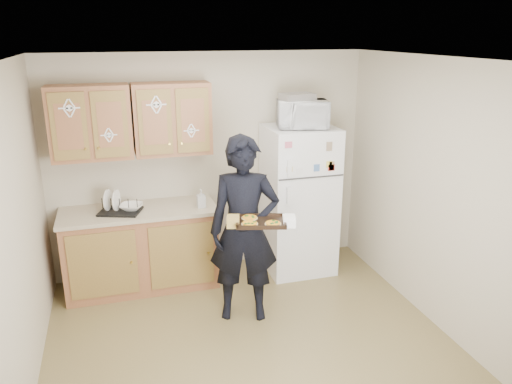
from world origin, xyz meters
TOP-DOWN VIEW (x-y plane):
  - floor at (0.00, 0.00)m, footprint 3.60×3.60m
  - ceiling at (0.00, 0.00)m, footprint 3.60×3.60m
  - wall_back at (0.00, 1.80)m, footprint 3.60×0.04m
  - wall_front at (0.00, -1.80)m, footprint 3.60×0.04m
  - wall_left at (-1.80, 0.00)m, footprint 0.04×3.60m
  - wall_right at (1.80, 0.00)m, footprint 0.04×3.60m
  - refrigerator at (0.95, 1.43)m, footprint 0.75×0.70m
  - base_cabinet at (-0.85, 1.48)m, footprint 1.60×0.60m
  - countertop at (-0.85, 1.48)m, footprint 1.64×0.64m
  - upper_cab_left at (-1.25, 1.61)m, footprint 0.80×0.33m
  - upper_cab_right at (-0.43, 1.61)m, footprint 0.80×0.33m
  - cereal_box at (1.47, 1.67)m, footprint 0.20×0.07m
  - person at (0.08, 0.59)m, footprint 0.75×0.59m
  - baking_tray at (0.16, 0.30)m, footprint 0.51×0.42m
  - pizza_front_left at (0.04, 0.26)m, footprint 0.15×0.15m
  - pizza_front_right at (0.23, 0.20)m, footprint 0.15×0.15m
  - pizza_back_left at (0.08, 0.40)m, footprint 0.15×0.15m
  - microwave at (0.95, 1.38)m, footprint 0.60×0.46m
  - foil_pan at (0.89, 1.41)m, footprint 0.37×0.28m
  - dish_rack at (-1.04, 1.44)m, footprint 0.49×0.43m
  - bowl at (-0.92, 1.44)m, footprint 0.29×0.29m
  - soap_bottle at (-0.19, 1.37)m, footprint 0.09×0.09m

SIDE VIEW (x-z plane):
  - floor at x=0.00m, z-range 0.00..0.00m
  - cereal_box at x=1.47m, z-range 0.00..0.32m
  - base_cabinet at x=-0.85m, z-range 0.00..0.86m
  - refrigerator at x=0.95m, z-range 0.00..1.70m
  - countertop at x=-0.85m, z-range 0.86..0.90m
  - person at x=0.08m, z-range 0.00..1.82m
  - bowl at x=-0.92m, z-range 0.92..0.98m
  - dish_rack at x=-1.04m, z-range 0.90..1.06m
  - soap_bottle at x=-0.19m, z-range 0.90..1.10m
  - baking_tray at x=0.16m, z-range 1.07..1.11m
  - pizza_front_left at x=0.04m, z-range 1.10..1.11m
  - pizza_front_right at x=0.23m, z-range 1.10..1.11m
  - pizza_back_left at x=0.08m, z-range 1.10..1.11m
  - wall_back at x=0.00m, z-range 0.00..2.50m
  - wall_front at x=0.00m, z-range 0.00..2.50m
  - wall_left at x=-1.80m, z-range 0.00..2.50m
  - wall_right at x=1.80m, z-range 0.00..2.50m
  - upper_cab_left at x=-1.25m, z-range 1.45..2.20m
  - upper_cab_right at x=-0.43m, z-range 1.45..2.20m
  - microwave at x=0.95m, z-range 1.70..2.00m
  - foil_pan at x=0.89m, z-range 2.00..2.07m
  - ceiling at x=0.00m, z-range 2.50..2.50m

